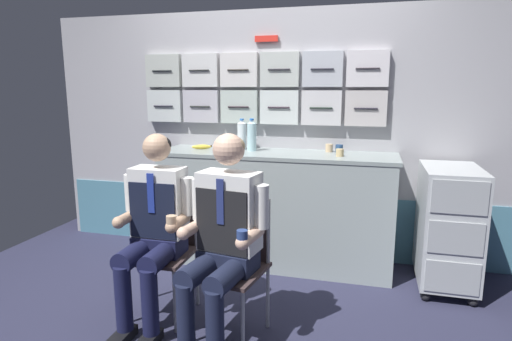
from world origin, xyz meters
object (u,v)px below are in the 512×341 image
(sparkling_bottle_green, at_px, (252,136))
(snack_banana, at_px, (202,147))
(folding_chair_left, at_px, (166,237))
(folding_chair_center, at_px, (236,251))
(service_trolley, at_px, (448,224))
(crew_member_center, at_px, (223,233))
(paper_cup_tan, at_px, (340,152))
(crew_member_left, at_px, (154,223))

(sparkling_bottle_green, distance_m, snack_banana, 0.47)
(folding_chair_left, relative_size, folding_chair_center, 1.00)
(service_trolley, height_order, snack_banana, snack_banana)
(folding_chair_left, distance_m, crew_member_center, 0.60)
(folding_chair_center, relative_size, paper_cup_tan, 13.57)
(snack_banana, bearing_deg, crew_member_left, -83.34)
(folding_chair_left, distance_m, crew_member_left, 0.22)
(crew_member_center, relative_size, snack_banana, 7.21)
(service_trolley, bearing_deg, crew_member_left, -152.14)
(crew_member_left, bearing_deg, folding_chair_center, 4.46)
(snack_banana, bearing_deg, sparkling_bottle_green, 1.46)
(service_trolley, xyz_separation_m, folding_chair_left, (-1.88, -0.83, 0.02))
(sparkling_bottle_green, distance_m, paper_cup_tan, 0.76)
(crew_member_left, distance_m, crew_member_center, 0.52)
(sparkling_bottle_green, relative_size, snack_banana, 1.59)
(folding_chair_left, distance_m, snack_banana, 1.09)
(folding_chair_center, distance_m, snack_banana, 1.37)
(service_trolley, xyz_separation_m, folding_chair_center, (-1.35, -0.95, 0.02))
(folding_chair_left, bearing_deg, service_trolley, 23.81)
(crew_member_center, distance_m, snack_banana, 1.44)
(service_trolley, height_order, paper_cup_tan, paper_cup_tan)
(crew_member_left, bearing_deg, sparkling_bottle_green, 74.46)
(folding_chair_center, distance_m, paper_cup_tan, 1.24)
(crew_member_left, distance_m, sparkling_bottle_green, 1.27)
(folding_chair_center, distance_m, sparkling_bottle_green, 1.27)
(crew_member_left, height_order, snack_banana, crew_member_left)
(sparkling_bottle_green, bearing_deg, paper_cup_tan, -7.97)
(folding_chair_center, bearing_deg, folding_chair_left, 167.03)
(crew_member_left, relative_size, folding_chair_center, 1.46)
(service_trolley, relative_size, snack_banana, 5.36)
(folding_chair_center, relative_size, crew_member_center, 0.67)
(paper_cup_tan, relative_size, snack_banana, 0.36)
(folding_chair_left, relative_size, crew_member_left, 0.69)
(service_trolley, xyz_separation_m, sparkling_bottle_green, (-1.56, 0.16, 0.60))
(folding_chair_center, height_order, sparkling_bottle_green, sparkling_bottle_green)
(folding_chair_left, bearing_deg, crew_member_left, -89.10)
(snack_banana, bearing_deg, paper_cup_tan, -4.43)
(folding_chair_left, xyz_separation_m, snack_banana, (-0.13, 0.98, 0.47))
(folding_chair_left, xyz_separation_m, crew_member_center, (0.50, -0.28, 0.17))
(sparkling_bottle_green, relative_size, paper_cup_tan, 4.47)
(folding_chair_left, bearing_deg, paper_cup_tan, 39.62)
(sparkling_bottle_green, bearing_deg, crew_member_left, -105.54)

